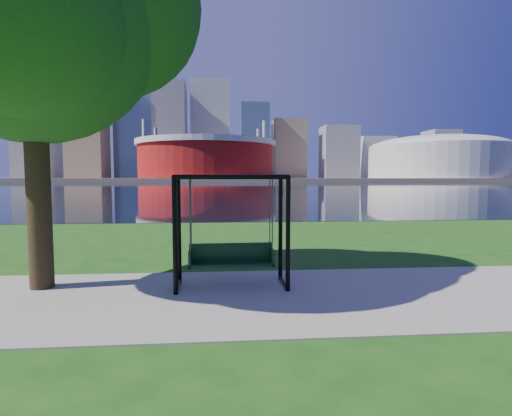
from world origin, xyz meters
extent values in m
plane|color=#1E5114|center=(0.00, 0.00, 0.00)|extent=(900.00, 900.00, 0.00)
cube|color=#9E937F|center=(0.00, -0.50, 0.01)|extent=(120.00, 4.00, 0.03)
cube|color=black|center=(0.00, 102.00, 0.01)|extent=(900.00, 180.00, 0.02)
cube|color=#937F60|center=(0.00, 306.00, 1.00)|extent=(900.00, 228.00, 2.00)
cylinder|color=maroon|center=(-10.00, 235.00, 13.00)|extent=(80.00, 80.00, 22.00)
cylinder|color=silver|center=(-10.00, 235.00, 22.50)|extent=(83.00, 83.00, 3.00)
cylinder|color=silver|center=(22.91, 254.00, 18.00)|extent=(2.00, 2.00, 32.00)
cylinder|color=silver|center=(-42.91, 254.00, 18.00)|extent=(2.00, 2.00, 32.00)
cylinder|color=silver|center=(-42.91, 216.00, 18.00)|extent=(2.00, 2.00, 32.00)
cylinder|color=silver|center=(22.91, 216.00, 18.00)|extent=(2.00, 2.00, 32.00)
cylinder|color=beige|center=(135.00, 235.00, 12.00)|extent=(84.00, 84.00, 20.00)
ellipsoid|color=beige|center=(135.00, 235.00, 21.00)|extent=(84.00, 84.00, 15.12)
cube|color=gray|center=(-140.00, 310.00, 33.00)|extent=(28.00, 28.00, 62.00)
cube|color=#998466|center=(-100.00, 300.00, 46.00)|extent=(26.00, 26.00, 88.00)
cube|color=slate|center=(-70.00, 325.00, 49.50)|extent=(30.00, 24.00, 95.00)
cube|color=gray|center=(-40.00, 305.00, 38.00)|extent=(24.00, 24.00, 72.00)
cube|color=silver|center=(-10.00, 335.00, 42.00)|extent=(32.00, 28.00, 80.00)
cube|color=slate|center=(25.00, 310.00, 31.00)|extent=(22.00, 22.00, 58.00)
cube|color=#998466|center=(55.00, 325.00, 26.00)|extent=(26.00, 26.00, 48.00)
cube|color=gray|center=(95.00, 315.00, 23.00)|extent=(28.00, 24.00, 42.00)
cube|color=silver|center=(135.00, 340.00, 20.00)|extent=(30.00, 26.00, 36.00)
cube|color=gray|center=(185.00, 320.00, 22.00)|extent=(24.00, 24.00, 40.00)
cube|color=#998466|center=(225.00, 335.00, 18.00)|extent=(26.00, 26.00, 32.00)
sphere|color=#998466|center=(-100.00, 300.00, 93.50)|extent=(10.00, 10.00, 10.00)
cylinder|color=black|center=(-1.66, -0.26, 1.12)|extent=(0.09, 0.09, 2.23)
cylinder|color=black|center=(0.48, -0.22, 1.12)|extent=(0.09, 0.09, 2.23)
cylinder|color=black|center=(-1.68, 0.61, 1.12)|extent=(0.09, 0.09, 2.23)
cylinder|color=black|center=(0.46, 0.65, 1.12)|extent=(0.09, 0.09, 2.23)
cylinder|color=black|center=(-0.59, -0.24, 2.23)|extent=(2.14, 0.13, 0.09)
cylinder|color=black|center=(-0.61, 0.63, 2.23)|extent=(2.14, 0.13, 0.09)
cylinder|color=black|center=(-1.67, 0.18, 2.23)|extent=(0.10, 0.87, 0.09)
cylinder|color=black|center=(-1.67, 0.18, 0.08)|extent=(0.09, 0.87, 0.07)
cylinder|color=black|center=(0.47, 0.22, 2.23)|extent=(0.10, 0.87, 0.09)
cylinder|color=black|center=(0.47, 0.22, 0.08)|extent=(0.09, 0.87, 0.07)
cube|color=black|center=(-0.60, 0.20, 0.49)|extent=(1.71, 0.47, 0.06)
cube|color=black|center=(-0.60, 0.39, 0.70)|extent=(1.70, 0.08, 0.37)
cube|color=black|center=(-1.42, 0.18, 0.62)|extent=(0.06, 0.44, 0.33)
cube|color=black|center=(0.22, 0.21, 0.62)|extent=(0.06, 0.44, 0.33)
cylinder|color=#38393E|center=(-1.40, 0.00, 1.48)|extent=(0.02, 0.02, 1.41)
cylinder|color=#38393E|center=(0.20, 0.03, 1.48)|extent=(0.02, 0.02, 1.41)
cylinder|color=#38393E|center=(-1.40, 0.36, 1.48)|extent=(0.02, 0.02, 1.41)
cylinder|color=#38393E|center=(0.20, 0.39, 1.48)|extent=(0.02, 0.02, 1.41)
cylinder|color=black|center=(-4.37, 0.44, 2.26)|extent=(0.45, 0.45, 4.52)
sphere|color=#1A4915|center=(-4.37, 0.44, 5.34)|extent=(4.93, 4.93, 4.93)
sphere|color=#1A4915|center=(-3.03, 1.06, 5.75)|extent=(3.70, 3.70, 3.70)
sphere|color=#1A4915|center=(-3.96, -0.69, 4.82)|extent=(3.28, 3.28, 3.28)
camera|label=1|loc=(-0.78, -7.71, 2.22)|focal=28.00mm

